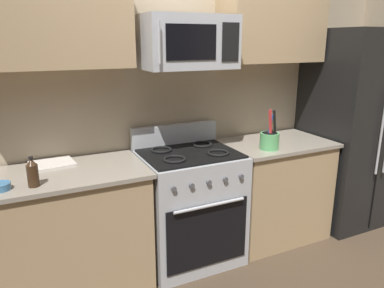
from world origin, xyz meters
TOP-DOWN VIEW (x-y plane):
  - wall_back at (0.00, 1.09)m, footprint 8.00×0.10m
  - counter_left at (-0.97, 0.70)m, footprint 1.15×0.64m
  - range_oven at (-0.00, 0.70)m, footprint 0.76×0.68m
  - counter_right at (0.86, 0.70)m, footprint 0.93×0.64m
  - refrigerator at (1.72, 0.69)m, footprint 0.76×0.75m
  - microwave at (-0.00, 0.73)m, footprint 0.68×0.44m
  - upper_cabinets_left at (-0.97, 0.87)m, footprint 1.14×0.34m
  - upper_cabinets_right at (0.86, 0.87)m, footprint 0.92×0.34m
  - utensil_crock at (0.65, 0.55)m, footprint 0.16×0.16m
  - cutting_board at (-1.00, 0.90)m, footprint 0.32×0.27m
  - bottle_soy at (-1.14, 0.52)m, footprint 0.07×0.07m
  - prep_bowl at (-1.32, 0.54)m, footprint 0.12×0.12m

SIDE VIEW (x-z plane):
  - counter_left at x=-0.97m, z-range 0.00..0.91m
  - counter_right at x=0.86m, z-range 0.00..0.91m
  - range_oven at x=0.00m, z-range -0.07..1.02m
  - cutting_board at x=-1.00m, z-range 0.91..0.93m
  - prep_bowl at x=-1.32m, z-range 0.91..0.96m
  - refrigerator at x=1.72m, z-range 0.00..1.87m
  - utensil_crock at x=0.65m, z-range 0.82..1.16m
  - bottle_soy at x=-1.14m, z-range 0.90..1.09m
  - wall_back at x=0.00m, z-range 0.00..2.60m
  - microwave at x=0.00m, z-range 1.57..1.95m
  - upper_cabinets_right at x=0.86m, z-range 1.59..2.32m
  - upper_cabinets_left at x=-0.97m, z-range 1.59..2.32m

